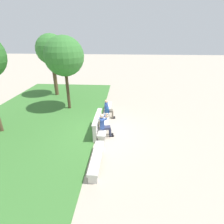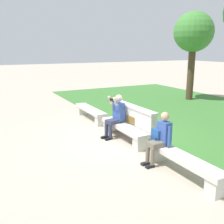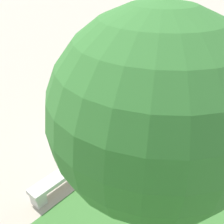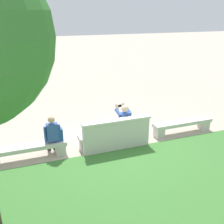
{
  "view_description": "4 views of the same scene",
  "coord_description": "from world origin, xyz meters",
  "px_view_note": "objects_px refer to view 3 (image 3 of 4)",
  "views": [
    {
      "loc": [
        -8.33,
        -1.04,
        5.03
      ],
      "look_at": [
        0.52,
        -0.42,
        1.04
      ],
      "focal_mm": 28.0,
      "sensor_mm": 36.0,
      "label": 1
    },
    {
      "loc": [
        6.55,
        -3.78,
        2.71
      ],
      "look_at": [
        -0.01,
        -0.39,
        0.9
      ],
      "focal_mm": 42.0,
      "sensor_mm": 36.0,
      "label": 2
    },
    {
      "loc": [
        5.67,
        4.33,
        5.33
      ],
      "look_at": [
        0.21,
        -0.46,
        1.0
      ],
      "focal_mm": 42.0,
      "sensor_mm": 36.0,
      "label": 3
    },
    {
      "loc": [
        2.59,
        7.0,
        4.0
      ],
      "look_at": [
        -0.25,
        -0.77,
        0.82
      ],
      "focal_mm": 42.0,
      "sensor_mm": 36.0,
      "label": 4
    }
  ],
  "objects_px": {
    "tree_right_background": "(153,114)",
    "bench_main": "(167,104)",
    "bench_near": "(127,132)",
    "bench_mid": "(66,174)",
    "backpack": "(88,149)",
    "person_distant": "(84,150)",
    "person_photographer": "(132,116)"
  },
  "relations": [
    {
      "from": "bench_near",
      "to": "person_distant",
      "type": "distance_m",
      "value": 1.9
    },
    {
      "from": "person_photographer",
      "to": "bench_near",
      "type": "bearing_deg",
      "value": 11.92
    },
    {
      "from": "bench_near",
      "to": "backpack",
      "type": "distance_m",
      "value": 1.74
    },
    {
      "from": "bench_main",
      "to": "bench_mid",
      "type": "distance_m",
      "value": 5.17
    },
    {
      "from": "bench_mid",
      "to": "person_distant",
      "type": "xyz_separation_m",
      "value": [
        -0.72,
        -0.07,
        0.37
      ]
    },
    {
      "from": "bench_near",
      "to": "tree_right_background",
      "type": "bearing_deg",
      "value": 41.5
    },
    {
      "from": "bench_main",
      "to": "person_distant",
      "type": "distance_m",
      "value": 4.47
    },
    {
      "from": "bench_main",
      "to": "bench_mid",
      "type": "bearing_deg",
      "value": 0.0
    },
    {
      "from": "bench_main",
      "to": "person_distant",
      "type": "xyz_separation_m",
      "value": [
        4.45,
        -0.07,
        0.37
      ]
    },
    {
      "from": "bench_near",
      "to": "bench_mid",
      "type": "xyz_separation_m",
      "value": [
        2.59,
        0.0,
        0.0
      ]
    },
    {
      "from": "person_distant",
      "to": "backpack",
      "type": "distance_m",
      "value": 0.17
    },
    {
      "from": "tree_right_background",
      "to": "bench_main",
      "type": "bearing_deg",
      "value": -153.68
    },
    {
      "from": "backpack",
      "to": "bench_mid",
      "type": "bearing_deg",
      "value": 2.35
    },
    {
      "from": "person_photographer",
      "to": "person_distant",
      "type": "relative_size",
      "value": 1.05
    },
    {
      "from": "bench_near",
      "to": "person_photographer",
      "type": "relative_size",
      "value": 1.66
    },
    {
      "from": "bench_main",
      "to": "bench_near",
      "type": "bearing_deg",
      "value": 0.0
    },
    {
      "from": "person_distant",
      "to": "backpack",
      "type": "xyz_separation_m",
      "value": [
        -0.16,
        0.03,
        -0.05
      ]
    },
    {
      "from": "tree_right_background",
      "to": "backpack",
      "type": "bearing_deg",
      "value": -118.16
    },
    {
      "from": "bench_mid",
      "to": "backpack",
      "type": "bearing_deg",
      "value": -177.65
    },
    {
      "from": "bench_main",
      "to": "person_photographer",
      "type": "xyz_separation_m",
      "value": [
        2.23,
        -0.08,
        0.43
      ]
    },
    {
      "from": "bench_main",
      "to": "tree_right_background",
      "type": "bearing_deg",
      "value": 26.32
    },
    {
      "from": "person_distant",
      "to": "bench_near",
      "type": "bearing_deg",
      "value": 177.96
    },
    {
      "from": "bench_main",
      "to": "person_photographer",
      "type": "height_order",
      "value": "person_photographer"
    },
    {
      "from": "bench_near",
      "to": "bench_mid",
      "type": "bearing_deg",
      "value": 0.0
    },
    {
      "from": "bench_main",
      "to": "backpack",
      "type": "relative_size",
      "value": 5.13
    },
    {
      "from": "bench_main",
      "to": "tree_right_background",
      "type": "relative_size",
      "value": 0.44
    },
    {
      "from": "bench_mid",
      "to": "backpack",
      "type": "relative_size",
      "value": 5.13
    },
    {
      "from": "tree_right_background",
      "to": "bench_mid",
      "type": "bearing_deg",
      "value": -103.45
    },
    {
      "from": "bench_main",
      "to": "tree_right_background",
      "type": "height_order",
      "value": "tree_right_background"
    },
    {
      "from": "bench_mid",
      "to": "person_distant",
      "type": "height_order",
      "value": "person_distant"
    },
    {
      "from": "bench_main",
      "to": "bench_near",
      "type": "xyz_separation_m",
      "value": [
        2.59,
        0.0,
        0.0
      ]
    },
    {
      "from": "person_photographer",
      "to": "backpack",
      "type": "xyz_separation_m",
      "value": [
        2.07,
        0.04,
        -0.11
      ]
    }
  ]
}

